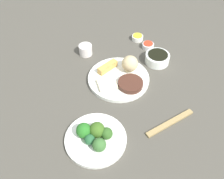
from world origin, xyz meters
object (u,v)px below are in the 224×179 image
main_plate (119,79)px  sauce_ramekin_sweet_and_sour (148,46)px  soy_sauce_bowl (157,58)px  chopsticks_pair (170,123)px  teacup (85,50)px  sauce_ramekin_hot_mustard (137,38)px  broccoli_plate (96,139)px

main_plate → sauce_ramekin_sweet_and_sour: bearing=-67.8°
soy_sauce_bowl → main_plate: bearing=88.9°
sauce_ramekin_sweet_and_sour → chopsticks_pair: sauce_ramekin_sweet_and_sour is taller
teacup → chopsticks_pair: size_ratio=0.30×
teacup → chopsticks_pair: 0.52m
soy_sauce_bowl → sauce_ramekin_hot_mustard: bearing=-10.5°
soy_sauce_bowl → sauce_ramekin_sweet_and_sour: size_ratio=1.95×
teacup → chopsticks_pair: bearing=-174.2°
main_plate → sauce_ramekin_sweet_and_sour: 0.27m
sauce_ramekin_hot_mustard → chopsticks_pair: bearing=154.6°
main_plate → broccoli_plate: 0.30m
chopsticks_pair → soy_sauce_bowl: bearing=-33.5°
main_plate → soy_sauce_bowl: 0.21m
soy_sauce_bowl → sauce_ramekin_hot_mustard: (0.18, -0.03, -0.01)m
main_plate → broccoli_plate: bearing=129.6°
soy_sauce_bowl → teacup: 0.33m
sauce_ramekin_hot_mustard → sauce_ramekin_sweet_and_sour: same height
broccoli_plate → main_plate: bearing=-50.4°
sauce_ramekin_hot_mustard → sauce_ramekin_sweet_and_sour: size_ratio=1.00×
teacup → main_plate: bearing=-172.9°
sauce_ramekin_sweet_and_sour → chopsticks_pair: (-0.39, 0.22, -0.01)m
main_plate → soy_sauce_bowl: bearing=-91.1°
main_plate → sauce_ramekin_sweet_and_sour: sauce_ramekin_sweet_and_sour is taller
broccoli_plate → teacup: size_ratio=3.46×
soy_sauce_bowl → chopsticks_pair: 0.34m
main_plate → broccoli_plate: (-0.19, 0.23, -0.00)m
broccoli_plate → soy_sauce_bowl: 0.48m
broccoli_plate → sauce_ramekin_sweet_and_sour: (0.29, -0.48, 0.00)m
teacup → soy_sauce_bowl: bearing=-134.2°
sauce_ramekin_hot_mustard → teacup: teacup is taller
soy_sauce_bowl → chopsticks_pair: bearing=146.5°
main_plate → teacup: bearing=7.1°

